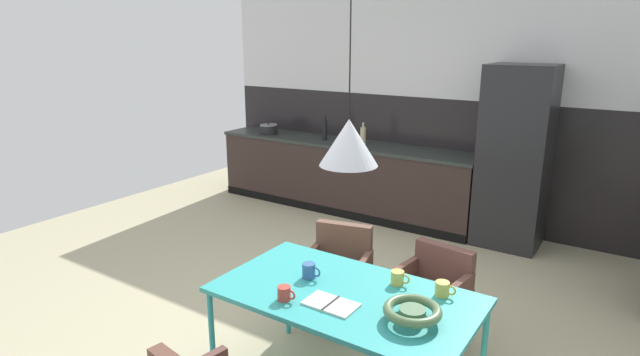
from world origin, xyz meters
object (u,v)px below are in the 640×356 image
mug_glass_clear (309,271)px  mug_dark_espresso (443,289)px  armchair_far_side (339,261)px  mug_short_terracotta (398,278)px  mug_wide_latte (285,293)px  bottle_vinegar_dark (363,137)px  bottle_spice_small (325,130)px  refrigerator_column (515,158)px  armchair_corner_seat (435,282)px  pendant_lamp_over_table_near (349,142)px  fruit_bowl (412,312)px  open_book (331,304)px  dining_table (345,299)px  cooking_pot (269,129)px

mug_glass_clear → mug_dark_espresso: bearing=17.4°
armchair_far_side → mug_short_terracotta: 0.97m
mug_glass_clear → mug_dark_espresso: size_ratio=1.02×
mug_wide_latte → bottle_vinegar_dark: 3.56m
bottle_spice_small → refrigerator_column: bearing=1.1°
refrigerator_column → bottle_vinegar_dark: 1.76m
armchair_corner_seat → mug_dark_espresso: size_ratio=5.70×
mug_glass_clear → bottle_vinegar_dark: bearing=113.1°
bottle_spice_small → mug_wide_latte: bearing=-60.4°
refrigerator_column → pendant_lamp_over_table_near: pendant_lamp_over_table_near is taller
armchair_far_side → mug_dark_espresso: bearing=139.8°
fruit_bowl → bottle_vinegar_dark: (-2.02, 3.10, 0.24)m
refrigerator_column → mug_glass_clear: 3.16m
mug_wide_latte → mug_short_terracotta: 0.71m
armchair_corner_seat → mug_glass_clear: (-0.51, -0.87, 0.30)m
open_book → fruit_bowl: bearing=11.7°
dining_table → bottle_vinegar_dark: (-1.56, 3.03, 0.34)m
dining_table → cooking_pot: bearing=135.0°
mug_wide_latte → mug_glass_clear: bearing=97.6°
open_book → armchair_corner_seat: bearing=79.0°
bottle_vinegar_dark → pendant_lamp_over_table_near: pendant_lamp_over_table_near is taller
refrigerator_column → pendant_lamp_over_table_near: (-0.20, -3.15, 0.67)m
mug_dark_espresso → bottle_spice_small: 3.90m
refrigerator_column → mug_short_terracotta: (0.02, -2.89, -0.19)m
armchair_far_side → fruit_bowl: 1.37m
armchair_corner_seat → cooking_pot: bearing=-26.0°
dining_table → bottle_spice_small: bottle_spice_small is taller
refrigerator_column → bottle_spice_small: bearing=-178.9°
armchair_far_side → fruit_bowl: (1.00, -0.89, 0.30)m
mug_wide_latte → pendant_lamp_over_table_near: pendant_lamp_over_table_near is taller
bottle_vinegar_dark → pendant_lamp_over_table_near: bearing=-62.6°
fruit_bowl → mug_glass_clear: 0.76m
dining_table → bottle_spice_small: size_ratio=4.90×
dining_table → mug_short_terracotta: 0.36m
bottle_vinegar_dark → pendant_lamp_over_table_near: 3.45m
mug_short_terracotta → dining_table: bearing=-128.3°
mug_glass_clear → pendant_lamp_over_table_near: bearing=-5.4°
open_book → bottle_spice_small: bottle_spice_small is taller
mug_short_terracotta → cooking_pot: bearing=139.6°
mug_dark_espresso → pendant_lamp_over_table_near: pendant_lamp_over_table_near is taller
mug_dark_espresso → mug_short_terracotta: same height
refrigerator_column → bottle_spice_small: refrigerator_column is taller
armchair_corner_seat → mug_wide_latte: bearing=75.8°
refrigerator_column → open_book: size_ratio=6.44×
bottle_spice_small → open_book: bearing=-56.5°
mug_glass_clear → pendant_lamp_over_table_near: size_ratio=0.09×
armchair_far_side → mug_dark_espresso: 1.19m
armchair_corner_seat → fruit_bowl: fruit_bowl is taller
dining_table → mug_short_terracotta: (0.21, 0.27, 0.09)m
armchair_far_side → fruit_bowl: fruit_bowl is taller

